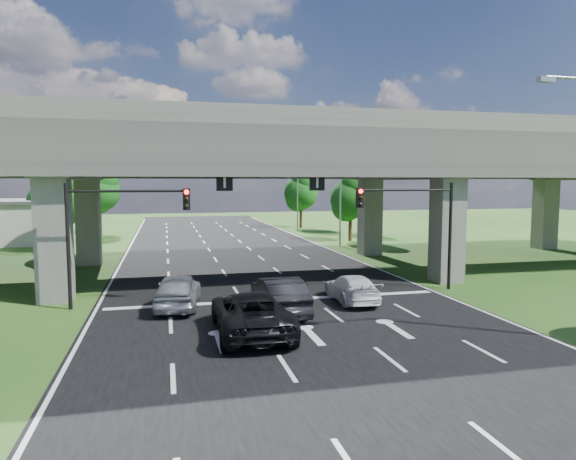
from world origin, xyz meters
name	(u,v)px	position (x,y,z in m)	size (l,w,h in m)	color
ground	(295,318)	(0.00, 0.00, 0.00)	(160.00, 160.00, 0.00)	#1D4917
road	(256,277)	(0.00, 10.00, 0.01)	(18.00, 120.00, 0.03)	black
overpass	(250,153)	(0.00, 12.00, 7.92)	(80.00, 15.00, 10.00)	#32302D
signal_right	(416,216)	(7.82, 3.94, 4.19)	(5.76, 0.54, 6.00)	black
signal_left	(116,221)	(-7.82, 3.94, 4.19)	(5.76, 0.54, 6.00)	black
streetlight_far	(336,184)	(10.10, 24.00, 5.85)	(3.38, 0.25, 10.00)	gray
streetlight_beyond	(294,184)	(10.10, 40.00, 5.85)	(3.38, 0.25, 10.00)	gray
tree_left_near	(65,196)	(-13.95, 26.00, 4.82)	(4.50, 4.50, 7.80)	black
tree_left_mid	(48,201)	(-16.95, 34.00, 4.17)	(3.91, 3.90, 6.76)	black
tree_left_far	(100,190)	(-12.95, 42.00, 5.14)	(4.80, 4.80, 8.32)	black
tree_right_near	(351,197)	(13.05, 28.00, 4.50)	(4.20, 4.20, 7.28)	black
tree_right_mid	(351,198)	(16.05, 36.00, 4.17)	(3.91, 3.90, 6.76)	black
tree_right_far	(301,191)	(12.05, 44.00, 4.82)	(4.50, 4.50, 7.80)	black
car_silver	(178,291)	(-5.01, 3.00, 0.86)	(1.96, 4.88, 1.66)	#B9BDC2
car_dark	(279,295)	(-0.53, 0.86, 0.87)	(1.78, 5.11, 1.69)	black
car_white	(352,288)	(3.56, 2.35, 0.69)	(1.86, 4.58, 1.33)	silver
car_trailing	(251,313)	(-2.30, -1.99, 0.88)	(2.80, 6.08, 1.69)	black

